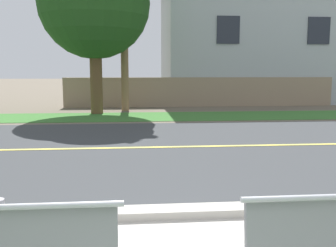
{
  "coord_description": "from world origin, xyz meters",
  "views": [
    {
      "loc": [
        -0.28,
        -2.03,
        1.75
      ],
      "look_at": [
        0.2,
        3.3,
        1.0
      ],
      "focal_mm": 40.95,
      "sensor_mm": 36.0,
      "label": 1
    }
  ],
  "objects": [
    {
      "name": "far_verge_grass",
      "position": [
        0.0,
        12.32,
        0.01
      ],
      "size": [
        48.0,
        2.8,
        0.02
      ],
      "primitive_type": "cube",
      "color": "#38702D",
      "rests_on": "ground_plane"
    },
    {
      "name": "curb_edge",
      "position": [
        0.0,
        2.35,
        0.06
      ],
      "size": [
        44.0,
        0.3,
        0.11
      ],
      "primitive_type": "cube",
      "color": "#ADA89E",
      "rests_on": "ground_plane"
    },
    {
      "name": "garden_wall",
      "position": [
        2.95,
        16.27,
        0.7
      ],
      "size": [
        13.0,
        0.36,
        1.4
      ],
      "primitive_type": "cube",
      "color": "gray",
      "rests_on": "ground_plane"
    },
    {
      "name": "road_centre_line",
      "position": [
        0.0,
        6.5,
        0.01
      ],
      "size": [
        48.0,
        0.14,
        0.01
      ],
      "primitive_type": "cube",
      "color": "#E0CC4C",
      "rests_on": "ground_plane"
    },
    {
      "name": "ground_plane",
      "position": [
        0.0,
        8.0,
        0.0
      ],
      "size": [
        140.0,
        140.0,
        0.0
      ],
      "primitive_type": "plane",
      "color": "#665B4C"
    },
    {
      "name": "street_asphalt",
      "position": [
        0.0,
        6.5,
        0.0
      ],
      "size": [
        52.0,
        8.0,
        0.01
      ],
      "primitive_type": "cube",
      "color": "#383A3D",
      "rests_on": "ground_plane"
    },
    {
      "name": "house_across_street",
      "position": [
        6.48,
        19.47,
        3.65
      ],
      "size": [
        10.75,
        6.91,
        7.21
      ],
      "color": "#A3ADB2",
      "rests_on": "ground_plane"
    }
  ]
}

